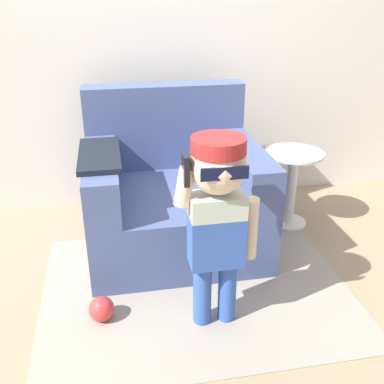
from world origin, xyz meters
The scene contains 7 objects.
ground_plane centered at (0.00, 0.00, 0.00)m, with size 10.00×10.00×0.00m, color #998466.
wall_back centered at (0.00, 0.63, 1.30)m, with size 10.00×0.05×2.60m.
armchair centered at (0.13, -0.02, 0.32)m, with size 1.05×0.97×0.94m.
person_child centered at (0.21, -0.84, 0.63)m, with size 0.39×0.29×0.95m.
side_table centered at (0.94, 0.03, 0.32)m, with size 0.38×0.38×0.53m.
rug centered at (0.17, -0.58, 0.00)m, with size 1.64×1.27×0.01m.
toy_ball centered at (-0.34, -0.74, 0.06)m, with size 0.13×0.13×0.13m.
Camera 1 is at (-0.22, -2.55, 1.52)m, focal length 42.00 mm.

